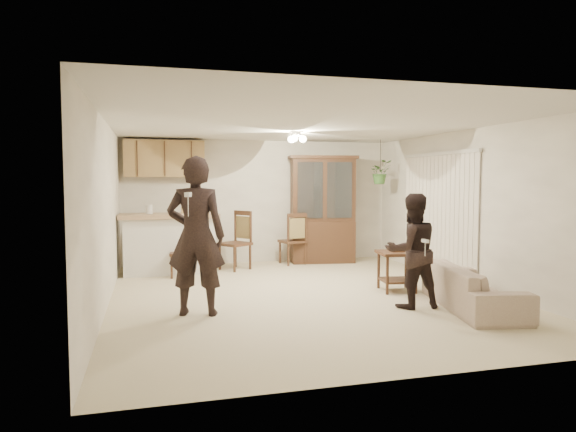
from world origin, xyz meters
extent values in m
plane|color=beige|center=(0.00, 0.00, 0.00)|extent=(6.50, 6.50, 0.00)
cube|color=silver|center=(0.00, 0.00, 2.50)|extent=(5.50, 6.50, 0.02)
cube|color=white|center=(0.00, 3.25, 1.25)|extent=(5.50, 0.02, 2.50)
cube|color=white|center=(0.00, -3.25, 1.25)|extent=(5.50, 0.02, 2.50)
cube|color=white|center=(-2.75, 0.00, 1.25)|extent=(0.02, 6.50, 2.50)
cube|color=white|center=(2.75, 0.00, 1.25)|extent=(0.02, 6.50, 2.50)
cube|color=silver|center=(-1.85, 2.35, 0.50)|extent=(1.60, 0.55, 1.00)
cube|color=tan|center=(-1.85, 2.35, 1.05)|extent=(1.75, 0.70, 0.08)
cube|color=olive|center=(-1.90, 3.07, 2.10)|extent=(1.50, 0.34, 0.70)
imported|color=#235321|center=(2.30, 2.40, 1.85)|extent=(0.43, 0.37, 0.48)
cylinder|color=black|center=(2.30, 2.40, 2.17)|extent=(0.01, 0.01, 0.65)
imported|color=beige|center=(1.91, -1.30, 0.37)|extent=(1.11, 1.99, 0.73)
imported|color=black|center=(-1.63, -0.67, 0.90)|extent=(0.75, 0.59, 1.80)
imported|color=black|center=(1.16, -1.03, 0.68)|extent=(0.67, 0.53, 1.35)
cube|color=#322112|center=(1.24, 2.86, 0.43)|extent=(1.34, 0.69, 0.85)
cube|color=#322112|center=(1.24, 2.86, 1.49)|extent=(1.33, 0.62, 1.28)
cube|color=silver|center=(1.24, 2.86, 1.49)|extent=(1.10, 0.18, 1.12)
cube|color=#322112|center=(1.24, 2.86, 2.15)|extent=(1.45, 0.72, 0.06)
cube|color=#322112|center=(1.44, -0.06, 0.59)|extent=(0.63, 0.63, 0.04)
cube|color=#322112|center=(1.44, -0.06, 0.17)|extent=(0.53, 0.53, 0.03)
cube|color=#322112|center=(1.44, -0.06, 0.64)|extent=(0.22, 0.16, 0.07)
cube|color=#322112|center=(-1.66, 1.98, 0.41)|extent=(0.44, 0.44, 0.04)
cube|color=#9C834E|center=(-1.66, 1.98, 0.66)|extent=(0.30, 0.06, 0.36)
cube|color=#322112|center=(-1.66, 1.98, 0.89)|extent=(0.38, 0.07, 0.07)
cube|color=#322112|center=(-0.65, 2.45, 0.49)|extent=(0.68, 0.68, 0.05)
cube|color=#9C834E|center=(-0.65, 2.45, 0.79)|extent=(0.24, 0.32, 0.43)
cube|color=#322112|center=(-0.65, 2.45, 1.06)|extent=(0.29, 0.39, 0.09)
cube|color=#322112|center=(0.58, 2.79, 0.46)|extent=(0.54, 0.54, 0.05)
cube|color=#9C834E|center=(0.58, 2.79, 0.74)|extent=(0.34, 0.11, 0.40)
cube|color=#322112|center=(0.58, 2.79, 1.00)|extent=(0.42, 0.12, 0.08)
cube|color=white|center=(-1.75, -1.12, 1.53)|extent=(0.10, 0.18, 0.05)
cube|color=white|center=(1.15, -1.38, 0.93)|extent=(0.04, 0.13, 0.04)
camera|label=1|loc=(-2.17, -7.10, 1.69)|focal=32.00mm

